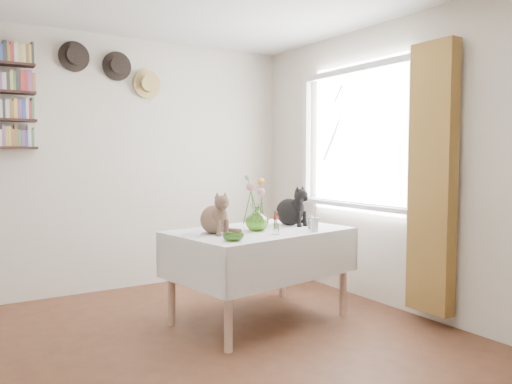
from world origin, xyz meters
TOP-DOWN VIEW (x-y plane):
  - room at (0.00, 0.00)m, footprint 4.08×4.58m
  - window at (1.97, 0.80)m, footprint 0.12×1.52m
  - curtain at (1.90, -0.12)m, footprint 0.12×0.38m
  - dining_table at (0.82, 0.68)m, footprint 1.50×1.09m
  - tabby_cat at (0.41, 0.69)m, footprint 0.23×0.29m
  - black_cat at (1.18, 0.78)m, footprint 0.29×0.34m
  - flower_vase at (0.77, 0.64)m, footprint 0.19×0.19m
  - green_bowl at (0.37, 0.32)m, footprint 0.16×0.16m
  - drinking_glass at (1.19, 0.47)m, footprint 0.11×0.11m
  - candlestick at (1.12, 0.36)m, footprint 0.06×0.06m
  - berry_jar at (0.79, 0.41)m, footprint 0.05×0.05m
  - porcelain_figurine at (1.34, 0.67)m, footprint 0.04×0.04m
  - flower_bouquet at (0.77, 0.65)m, footprint 0.17×0.12m
  - wall_hats at (0.12, 2.19)m, footprint 0.98×0.09m

SIDE VIEW (x-z plane):
  - dining_table at x=0.82m, z-range 0.19..0.92m
  - green_bowl at x=0.37m, z-range 0.74..0.78m
  - porcelain_figurine at x=1.34m, z-range 0.73..0.82m
  - drinking_glass at x=1.19m, z-range 0.74..0.83m
  - candlestick at x=1.12m, z-range 0.70..0.90m
  - berry_jar at x=0.79m, z-range 0.73..0.93m
  - flower_vase at x=0.77m, z-range 0.74..0.93m
  - tabby_cat at x=0.41m, z-range 0.74..1.07m
  - black_cat at x=1.18m, z-range 0.74..1.09m
  - flower_bouquet at x=0.77m, z-range 0.88..1.28m
  - curtain at x=1.90m, z-range 0.10..2.20m
  - room at x=0.00m, z-range -0.04..2.54m
  - window at x=1.97m, z-range 0.74..2.06m
  - wall_hats at x=0.12m, z-range 1.93..2.41m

